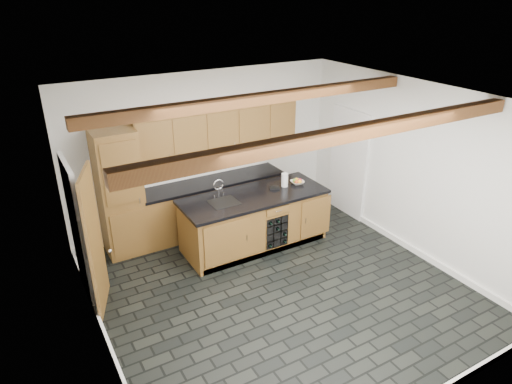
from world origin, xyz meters
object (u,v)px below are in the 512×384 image
(island, at_px, (255,220))
(paper_towel, at_px, (285,180))
(kitchen_scale, at_px, (275,187))
(fruit_bowl, at_px, (297,182))

(island, xyz_separation_m, paper_towel, (0.63, 0.07, 0.58))
(kitchen_scale, relative_size, paper_towel, 0.80)
(island, height_order, kitchen_scale, kitchen_scale)
(island, bearing_deg, fruit_bowl, 2.57)
(paper_towel, bearing_deg, island, -174.06)
(island, relative_size, fruit_bowl, 10.92)
(fruit_bowl, bearing_deg, island, -177.43)
(fruit_bowl, distance_m, paper_towel, 0.27)
(island, distance_m, kitchen_scale, 0.65)
(kitchen_scale, bearing_deg, island, -149.04)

